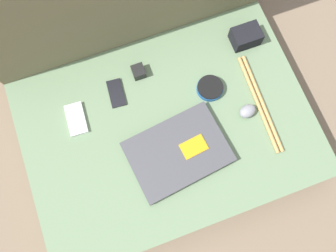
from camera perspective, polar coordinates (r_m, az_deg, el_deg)
ground_plane at (r=1.34m, az=-0.00°, el=-1.74°), size 8.00×8.00×0.00m
couch_seat at (r=1.27m, az=-0.00°, el=-1.03°), size 1.06×0.75×0.14m
laptop at (r=1.17m, az=1.59°, el=-4.58°), size 0.37×0.28×0.03m
computer_mouse at (r=1.23m, az=13.69°, el=2.55°), size 0.07×0.06×0.04m
speaker_puck at (r=1.24m, az=7.32°, el=6.58°), size 0.10×0.10×0.03m
phone_silver at (r=1.25m, az=-9.00°, el=5.67°), size 0.06×0.11×0.01m
phone_black at (r=1.25m, az=-15.69°, el=1.18°), size 0.07×0.12×0.01m
camera_pouch at (r=1.34m, az=13.39°, el=14.94°), size 0.11×0.08×0.06m
charger_brick at (r=1.26m, az=-5.15°, el=9.41°), size 0.05×0.05×0.04m
drumstick_pair at (r=1.27m, az=15.74°, el=3.89°), size 0.05×0.39×0.01m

